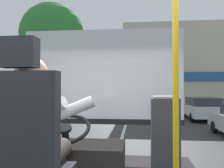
% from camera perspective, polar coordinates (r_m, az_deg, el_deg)
% --- Properties ---
extents(ground, '(18.00, 44.00, 0.06)m').
position_cam_1_polar(ground, '(10.96, 3.18, -10.67)').
color(ground, '#363636').
extents(driver_seat, '(0.48, 0.48, 1.34)m').
position_cam_1_polar(driver_seat, '(1.64, -20.17, -17.31)').
color(driver_seat, black).
rests_on(driver_seat, bus_floor).
extents(bus_driver, '(0.76, 0.55, 0.77)m').
position_cam_1_polar(bus_driver, '(1.70, -18.38, -10.32)').
color(bus_driver, '#332D28').
rests_on(bus_driver, driver_seat).
extents(steering_console, '(1.10, 0.94, 0.76)m').
position_cam_1_polar(steering_console, '(2.81, -8.93, -17.86)').
color(steering_console, '#282623').
rests_on(steering_console, bus_floor).
extents(handrail_pole, '(0.04, 0.04, 1.95)m').
position_cam_1_polar(handrail_pole, '(1.76, 15.32, -3.01)').
color(handrail_pole, gold).
rests_on(handrail_pole, bus_floor).
extents(fare_box, '(0.27, 0.22, 0.96)m').
position_cam_1_polar(fare_box, '(2.41, 12.86, -14.36)').
color(fare_box, '#333338').
rests_on(fare_box, bus_floor).
extents(windshield_panel, '(2.50, 0.08, 1.48)m').
position_cam_1_polar(windshield_panel, '(3.65, -2.51, -0.74)').
color(windshield_panel, silver).
extents(street_tree, '(2.95, 2.95, 5.77)m').
position_cam_1_polar(street_tree, '(11.42, -14.40, 11.35)').
color(street_tree, '#4C3828').
rests_on(street_tree, ground).
extents(shop_building, '(10.46, 6.10, 6.42)m').
position_cam_1_polar(shop_building, '(19.80, 18.54, 3.17)').
color(shop_building, '#BCB29E').
rests_on(shop_building, ground).
extents(parked_car_white, '(1.90, 4.19, 1.27)m').
position_cam_1_polar(parked_car_white, '(14.67, 21.16, -5.44)').
color(parked_car_white, silver).
rests_on(parked_car_white, ground).
extents(parked_car_green, '(1.83, 4.37, 1.35)m').
position_cam_1_polar(parked_car_green, '(19.08, 17.26, -4.24)').
color(parked_car_green, '#195633').
rests_on(parked_car_green, ground).
extents(parked_car_blue, '(1.83, 3.92, 1.29)m').
position_cam_1_polar(parked_car_blue, '(23.88, 15.49, -3.62)').
color(parked_car_blue, navy).
rests_on(parked_car_blue, ground).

